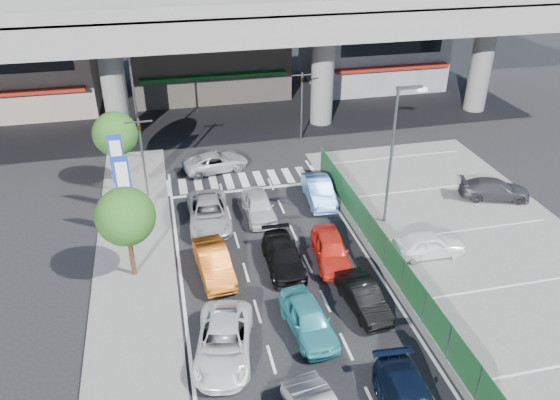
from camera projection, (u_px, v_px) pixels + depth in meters
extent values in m
plane|color=black|center=(292.00, 306.00, 24.96)|extent=(120.00, 120.00, 0.00)
cube|color=#5A5A57|center=(484.00, 251.00, 28.81)|extent=(12.00, 28.00, 0.06)
cube|color=#5A5A57|center=(135.00, 274.00, 26.96)|extent=(4.00, 30.00, 0.12)
cylinder|color=slate|center=(114.00, 89.00, 40.15)|extent=(1.80, 1.80, 8.00)
cylinder|color=slate|center=(323.00, 75.00, 43.29)|extent=(1.80, 1.80, 8.00)
cylinder|color=slate|center=(481.00, 64.00, 46.04)|extent=(1.80, 1.80, 8.00)
cube|color=slate|center=(219.00, 14.00, 39.28)|extent=(64.00, 14.00, 2.00)
cube|color=slate|center=(232.00, 12.00, 32.86)|extent=(64.00, 0.40, 0.90)
cube|color=gray|center=(16.00, 31.00, 45.86)|extent=(12.00, 10.00, 13.00)
cube|color=maroon|center=(15.00, 92.00, 43.33)|extent=(10.80, 1.60, 0.25)
cube|color=black|center=(1.00, 36.00, 41.28)|extent=(9.60, 0.10, 5.85)
cube|color=gray|center=(204.00, 8.00, 49.37)|extent=(14.00, 10.00, 15.00)
cube|color=#146623|center=(214.00, 75.00, 47.32)|extent=(12.60, 1.60, 0.25)
cube|color=black|center=(210.00, 10.00, 44.73)|extent=(11.20, 0.10, 6.75)
cube|color=gray|center=(373.00, 20.00, 52.39)|extent=(12.00, 10.00, 12.00)
cube|color=maroon|center=(391.00, 67.00, 49.61)|extent=(10.80, 1.60, 0.25)
cube|color=black|center=(395.00, 24.00, 47.82)|extent=(9.60, 0.10, 5.40)
cylinder|color=#595B60|center=(143.00, 159.00, 32.68)|extent=(0.14, 0.14, 5.20)
cube|color=#595B60|center=(138.00, 122.00, 31.51)|extent=(1.60, 0.08, 0.08)
imported|color=black|center=(139.00, 127.00, 31.66)|extent=(0.26, 1.24, 0.50)
cylinder|color=#595B60|center=(302.00, 106.00, 40.93)|extent=(0.14, 0.14, 5.20)
cube|color=#595B60|center=(302.00, 75.00, 39.76)|extent=(1.60, 0.08, 0.08)
imported|color=black|center=(302.00, 79.00, 39.91)|extent=(0.26, 1.24, 0.50)
cylinder|color=#595B60|center=(391.00, 158.00, 29.49)|extent=(0.16, 0.16, 8.00)
cube|color=#595B60|center=(410.00, 88.00, 27.70)|extent=(1.40, 0.15, 0.15)
cube|color=silver|center=(422.00, 90.00, 27.91)|extent=(0.50, 0.22, 0.18)
cylinder|color=#595B60|center=(135.00, 105.00, 37.04)|extent=(0.16, 0.16, 8.00)
cube|color=#595B60|center=(137.00, 46.00, 35.26)|extent=(1.40, 0.15, 0.15)
cube|color=silver|center=(148.00, 48.00, 35.47)|extent=(0.50, 0.22, 0.18)
cylinder|color=#595B60|center=(129.00, 216.00, 29.82)|extent=(0.10, 0.10, 2.20)
cube|color=navy|center=(123.00, 182.00, 28.79)|extent=(0.80, 0.12, 3.00)
cube|color=white|center=(123.00, 183.00, 28.73)|extent=(0.60, 0.02, 2.40)
cylinder|color=#595B60|center=(122.00, 192.00, 32.29)|extent=(0.10, 0.10, 2.20)
cube|color=navy|center=(117.00, 159.00, 31.26)|extent=(0.80, 0.12, 3.00)
cube|color=white|center=(117.00, 160.00, 31.20)|extent=(0.60, 0.02, 2.40)
cylinder|color=#382314|center=(132.00, 255.00, 26.40)|extent=(0.24, 0.24, 2.40)
sphere|color=#184313|center=(126.00, 216.00, 25.33)|extent=(2.80, 2.80, 2.80)
cylinder|color=#382314|center=(120.00, 166.00, 35.18)|extent=(0.24, 0.24, 2.40)
sphere|color=#184313|center=(115.00, 134.00, 34.10)|extent=(2.80, 2.80, 2.80)
imported|color=white|center=(224.00, 342.00, 22.03)|extent=(3.15, 5.13, 1.33)
imported|color=teal|center=(308.00, 319.00, 23.19)|extent=(2.04, 4.20, 1.38)
imported|color=black|center=(363.00, 297.00, 24.56)|extent=(1.66, 3.87, 1.24)
imported|color=#B95413|center=(214.00, 263.00, 26.74)|extent=(1.83, 4.30, 1.38)
imported|color=black|center=(283.00, 256.00, 27.33)|extent=(1.86, 4.35, 1.25)
imported|color=red|center=(331.00, 249.00, 27.74)|extent=(2.06, 4.20, 1.38)
imported|color=#A1A4A8|center=(209.00, 213.00, 30.92)|extent=(2.42, 5.03, 1.38)
imported|color=silver|center=(259.00, 206.00, 31.65)|extent=(1.63, 4.01, 1.36)
imported|color=#5B9AEC|center=(319.00, 191.00, 33.23)|extent=(1.73, 4.28, 1.38)
imported|color=#ADAFB5|center=(216.00, 162.00, 37.05)|extent=(4.73, 2.91, 1.22)
imported|color=white|center=(429.00, 244.00, 28.14)|extent=(3.84, 1.64, 1.29)
imported|color=#333238|center=(495.00, 189.00, 33.48)|extent=(4.51, 2.96, 1.22)
cone|color=red|center=(413.00, 245.00, 28.63)|extent=(0.35, 0.35, 0.63)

